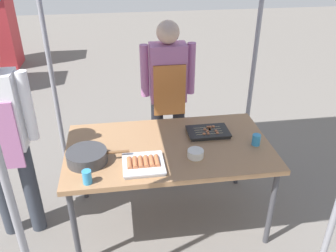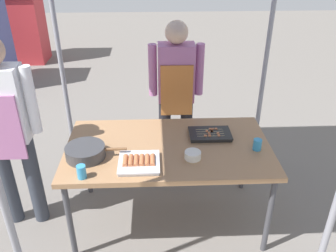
# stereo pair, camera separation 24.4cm
# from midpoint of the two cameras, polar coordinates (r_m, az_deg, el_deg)

# --- Properties ---
(ground_plane) EXTENTS (18.00, 18.00, 0.00)m
(ground_plane) POSITION_cam_midpoint_polar(r_m,az_deg,el_deg) (3.23, 2.28, -14.60)
(ground_plane) COLOR #66605B
(stall_table) EXTENTS (1.60, 0.90, 0.75)m
(stall_table) POSITION_cam_midpoint_polar(r_m,az_deg,el_deg) (2.79, 2.55, -4.20)
(stall_table) COLOR #9E724C
(stall_table) RESTS_ON ground
(tray_grilled_sausages) EXTENTS (0.30, 0.29, 0.06)m
(tray_grilled_sausages) POSITION_cam_midpoint_polar(r_m,az_deg,el_deg) (2.54, -1.96, -5.98)
(tray_grilled_sausages) COLOR silver
(tray_grilled_sausages) RESTS_ON stall_table
(tray_meat_skewers) EXTENTS (0.34, 0.23, 0.04)m
(tray_meat_skewers) POSITION_cam_midpoint_polar(r_m,az_deg,el_deg) (2.92, 9.19, -1.38)
(tray_meat_skewers) COLOR black
(tray_meat_skewers) RESTS_ON stall_table
(cooking_wok) EXTENTS (0.45, 0.29, 0.09)m
(cooking_wok) POSITION_cam_midpoint_polar(r_m,az_deg,el_deg) (2.65, -10.64, -4.14)
(cooking_wok) COLOR #38383A
(cooking_wok) RESTS_ON stall_table
(condiment_bowl) EXTENTS (0.12, 0.12, 0.06)m
(condiment_bowl) POSITION_cam_midpoint_polar(r_m,az_deg,el_deg) (2.62, 6.70, -4.77)
(condiment_bowl) COLOR silver
(condiment_bowl) RESTS_ON stall_table
(drink_cup_near_edge) EXTENTS (0.07, 0.07, 0.09)m
(drink_cup_near_edge) POSITION_cam_midpoint_polar(r_m,az_deg,el_deg) (2.81, 16.69, -2.96)
(drink_cup_near_edge) COLOR #338CBF
(drink_cup_near_edge) RESTS_ON stall_table
(drink_cup_by_wok) EXTENTS (0.06, 0.06, 0.10)m
(drink_cup_by_wok) POSITION_cam_midpoint_polar(r_m,az_deg,el_deg) (2.44, -11.05, -7.37)
(drink_cup_by_wok) COLOR #338CBF
(drink_cup_by_wok) RESTS_ON stall_table
(vendor_woman) EXTENTS (0.52, 0.23, 1.54)m
(vendor_woman) POSITION_cam_midpoint_polar(r_m,az_deg,el_deg) (3.40, 3.37, 6.21)
(vendor_woman) COLOR black
(vendor_woman) RESTS_ON ground
(customer_nearby) EXTENTS (0.52, 0.23, 1.63)m
(customer_nearby) POSITION_cam_midpoint_polar(r_m,az_deg,el_deg) (2.86, -22.58, 0.49)
(customer_nearby) COLOR #333842
(customer_nearby) RESTS_ON ground
(neighbor_stall_right) EXTENTS (0.83, 0.63, 1.74)m
(neighbor_stall_right) POSITION_cam_midpoint_polar(r_m,az_deg,el_deg) (7.25, -22.24, 16.32)
(neighbor_stall_right) COLOR #C63338
(neighbor_stall_right) RESTS_ON ground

